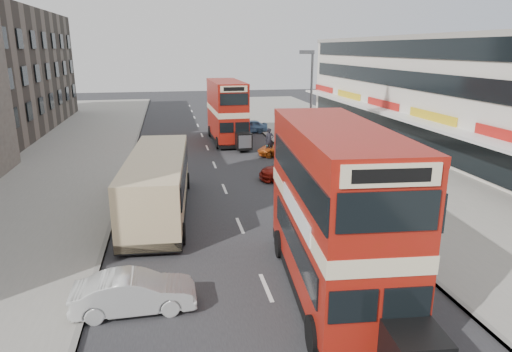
{
  "coord_description": "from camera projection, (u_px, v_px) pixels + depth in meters",
  "views": [
    {
      "loc": [
        -3.11,
        -12.17,
        8.27
      ],
      "look_at": [
        0.19,
        4.9,
        3.34
      ],
      "focal_mm": 31.79,
      "sensor_mm": 36.0,
      "label": 1
    }
  ],
  "objects": [
    {
      "name": "car_right_a",
      "position": [
        293.0,
        169.0,
        29.52
      ],
      "size": [
        4.65,
        2.19,
        1.31
      ],
      "primitive_type": "imported",
      "rotation": [
        0.0,
        0.0,
        -1.49
      ],
      "color": "maroon",
      "rests_on": "ground"
    },
    {
      "name": "coach",
      "position": [
        158.0,
        182.0,
        23.11
      ],
      "size": [
        3.49,
        10.99,
        2.87
      ],
      "rotation": [
        0.0,
        0.0,
        -0.07
      ],
      "color": "black",
      "rests_on": "ground"
    },
    {
      "name": "ground",
      "position": [
        279.0,
        319.0,
        14.32
      ],
      "size": [
        160.0,
        160.0,
        0.0
      ],
      "primitive_type": "plane",
      "color": "#28282B",
      "rests_on": "ground"
    },
    {
      "name": "car_right_c",
      "position": [
        248.0,
        126.0,
        45.59
      ],
      "size": [
        3.88,
        1.63,
        1.31
      ],
      "primitive_type": "imported",
      "rotation": [
        0.0,
        0.0,
        -1.55
      ],
      "color": "#5680AD",
      "rests_on": "ground"
    },
    {
      "name": "car_right_b",
      "position": [
        282.0,
        149.0,
        35.83
      ],
      "size": [
        4.12,
        2.31,
        1.09
      ],
      "primitive_type": "imported",
      "rotation": [
        0.0,
        0.0,
        -1.7
      ],
      "color": "#CA5414",
      "rests_on": "ground"
    },
    {
      "name": "kerb_left",
      "position": [
        129.0,
        168.0,
        32.07
      ],
      "size": [
        0.2,
        90.0,
        0.16
      ],
      "primitive_type": "cube",
      "color": "gray",
      "rests_on": "ground"
    },
    {
      "name": "bus_main",
      "position": [
        335.0,
        211.0,
        15.21
      ],
      "size": [
        3.6,
        10.49,
        5.67
      ],
      "rotation": [
        0.0,
        0.0,
        3.05
      ],
      "color": "black",
      "rests_on": "ground"
    },
    {
      "name": "road_surface",
      "position": [
        214.0,
        165.0,
        33.21
      ],
      "size": [
        12.0,
        90.0,
        0.01
      ],
      "primitive_type": "cube",
      "color": "#28282B",
      "rests_on": "ground"
    },
    {
      "name": "kerb_right",
      "position": [
        295.0,
        160.0,
        34.3
      ],
      "size": [
        0.2,
        90.0,
        0.16
      ],
      "primitive_type": "cube",
      "color": "gray",
      "rests_on": "ground"
    },
    {
      "name": "commercial_row",
      "position": [
        451.0,
        93.0,
        37.46
      ],
      "size": [
        9.9,
        46.2,
        9.3
      ],
      "color": "beige",
      "rests_on": "ground"
    },
    {
      "name": "pavement_right",
      "position": [
        368.0,
        157.0,
        35.38
      ],
      "size": [
        12.0,
        90.0,
        0.15
      ],
      "primitive_type": "cube",
      "color": "gray",
      "rests_on": "ground"
    },
    {
      "name": "pavement_left",
      "position": [
        40.0,
        172.0,
        31.0
      ],
      "size": [
        12.0,
        90.0,
        0.15
      ],
      "primitive_type": "cube",
      "color": "gray",
      "rests_on": "ground"
    },
    {
      "name": "street_lamp",
      "position": [
        310.0,
        100.0,
        31.21
      ],
      "size": [
        1.0,
        0.2,
        8.12
      ],
      "color": "slate",
      "rests_on": "ground"
    },
    {
      "name": "car_left_front",
      "position": [
        134.0,
        293.0,
        14.64
      ],
      "size": [
        3.94,
        1.41,
        1.29
      ],
      "primitive_type": "imported",
      "rotation": [
        0.0,
        0.0,
        1.58
      ],
      "color": "silver",
      "rests_on": "ground"
    },
    {
      "name": "cyclist",
      "position": [
        269.0,
        147.0,
        35.56
      ],
      "size": [
        0.75,
        1.98,
        2.25
      ],
      "rotation": [
        0.0,
        0.0,
        -0.04
      ],
      "color": "gray",
      "rests_on": "ground"
    },
    {
      "name": "bus_second",
      "position": [
        227.0,
        111.0,
        40.86
      ],
      "size": [
        2.81,
        9.6,
        5.28
      ],
      "rotation": [
        0.0,
        0.0,
        3.16
      ],
      "color": "black",
      "rests_on": "ground"
    },
    {
      "name": "pedestrian_near",
      "position": [
        371.0,
        171.0,
        27.35
      ],
      "size": [
        0.73,
        0.51,
        1.94
      ],
      "primitive_type": "imported",
      "rotation": [
        0.0,
        0.0,
        3.1
      ],
      "color": "gray",
      "rests_on": "pavement_right"
    }
  ]
}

